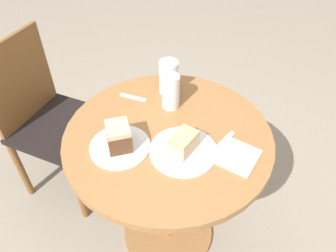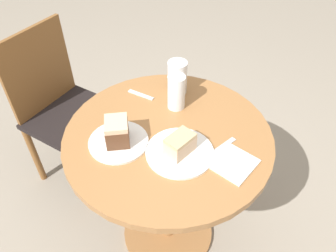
# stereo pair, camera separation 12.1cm
# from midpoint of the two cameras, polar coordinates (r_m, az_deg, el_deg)

# --- Properties ---
(ground_plane) EXTENTS (8.00, 8.00, 0.00)m
(ground_plane) POSITION_cam_midpoint_polar(r_m,az_deg,el_deg) (1.83, -2.00, -18.02)
(ground_plane) COLOR gray
(table) EXTENTS (0.80, 0.80, 0.73)m
(table) POSITION_cam_midpoint_polar(r_m,az_deg,el_deg) (1.39, -2.52, -7.31)
(table) COLOR #9E6B3D
(table) RESTS_ON ground_plane
(chair) EXTENTS (0.48, 0.47, 0.89)m
(chair) POSITION_cam_midpoint_polar(r_m,az_deg,el_deg) (1.83, -21.72, 1.14)
(chair) COLOR brown
(chair) RESTS_ON ground_plane
(plate_near) EXTENTS (0.24, 0.24, 0.01)m
(plate_near) POSITION_cam_midpoint_polar(r_m,az_deg,el_deg) (1.17, -0.28, -4.49)
(plate_near) COLOR white
(plate_near) RESTS_ON table
(plate_far) EXTENTS (0.22, 0.22, 0.01)m
(plate_far) POSITION_cam_midpoint_polar(r_m,az_deg,el_deg) (1.21, -11.22, -3.66)
(plate_far) COLOR white
(plate_far) RESTS_ON table
(cake_slice_near) EXTENTS (0.11, 0.08, 0.07)m
(cake_slice_near) POSITION_cam_midpoint_polar(r_m,az_deg,el_deg) (1.14, -0.29, -3.10)
(cake_slice_near) COLOR beige
(cake_slice_near) RESTS_ON plate_near
(cake_slice_far) EXTENTS (0.13, 0.13, 0.10)m
(cake_slice_far) POSITION_cam_midpoint_polar(r_m,az_deg,el_deg) (1.17, -11.55, -1.91)
(cake_slice_far) COLOR brown
(cake_slice_far) RESTS_ON plate_far
(glass_lemonade) EXTENTS (0.08, 0.08, 0.15)m
(glass_lemonade) POSITION_cam_midpoint_polar(r_m,az_deg,el_deg) (1.41, -2.38, 8.08)
(glass_lemonade) COLOR silver
(glass_lemonade) RESTS_ON table
(glass_water) EXTENTS (0.07, 0.07, 0.15)m
(glass_water) POSITION_cam_midpoint_polar(r_m,az_deg,el_deg) (1.32, -2.16, 5.63)
(glass_water) COLOR silver
(glass_water) RESTS_ON table
(napkin_stack) EXTENTS (0.15, 0.15, 0.01)m
(napkin_stack) POSITION_cam_midpoint_polar(r_m,az_deg,el_deg) (1.17, 8.92, -5.31)
(napkin_stack) COLOR silver
(napkin_stack) RESTS_ON table
(fork) EXTENTS (0.16, 0.05, 0.00)m
(fork) POSITION_cam_midpoint_polar(r_m,az_deg,el_deg) (1.21, 6.45, -3.21)
(fork) COLOR silver
(fork) RESTS_ON table
(spoon) EXTENTS (0.04, 0.12, 0.00)m
(spoon) POSITION_cam_midpoint_polar(r_m,az_deg,el_deg) (1.42, -8.52, 4.85)
(spoon) COLOR silver
(spoon) RESTS_ON table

